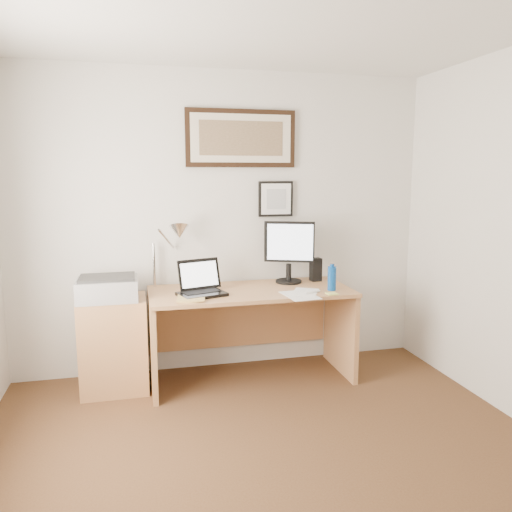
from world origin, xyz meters
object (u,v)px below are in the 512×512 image
object	(u,v)px
laptop	(201,287)
lcd_monitor	(289,249)
book	(177,297)
desk	(248,315)
printer	(108,288)
water_bottle	(332,278)
side_cabinet	(114,344)

from	to	relation	value
laptop	lcd_monitor	bearing A→B (deg)	16.41
laptop	book	bearing A→B (deg)	-152.25
laptop	lcd_monitor	size ratio (longest dim) A/B	0.76
desk	laptop	distance (m)	0.52
book	laptop	distance (m)	0.22
desk	printer	xyz separation A→B (m)	(-1.10, -0.07, 0.30)
book	lcd_monitor	distance (m)	1.06
water_bottle	laptop	world-z (taller)	laptop
side_cabinet	desk	size ratio (longest dim) A/B	0.46
book	laptop	size ratio (longest dim) A/B	0.70
desk	side_cabinet	bearing A→B (deg)	-178.11
desk	printer	bearing A→B (deg)	-176.44
side_cabinet	lcd_monitor	size ratio (longest dim) A/B	1.40
book	side_cabinet	bearing A→B (deg)	156.61
book	lcd_monitor	size ratio (longest dim) A/B	0.53
side_cabinet	printer	xyz separation A→B (m)	(-0.03, -0.03, 0.45)
side_cabinet	water_bottle	world-z (taller)	water_bottle
book	desk	world-z (taller)	book
lcd_monitor	laptop	bearing A→B (deg)	-163.59
water_bottle	lcd_monitor	distance (m)	0.47
side_cabinet	water_bottle	bearing A→B (deg)	-7.47
printer	laptop	bearing A→B (deg)	-6.13
water_bottle	laptop	bearing A→B (deg)	173.63
water_bottle	printer	bearing A→B (deg)	173.72
desk	laptop	bearing A→B (deg)	-160.66
printer	book	bearing A→B (deg)	-19.04
water_bottle	book	world-z (taller)	water_bottle
side_cabinet	desk	bearing A→B (deg)	1.89
water_bottle	desk	world-z (taller)	water_bottle
desk	book	bearing A→B (deg)	-157.88
side_cabinet	water_bottle	distance (m)	1.77
lcd_monitor	water_bottle	bearing A→B (deg)	-54.25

